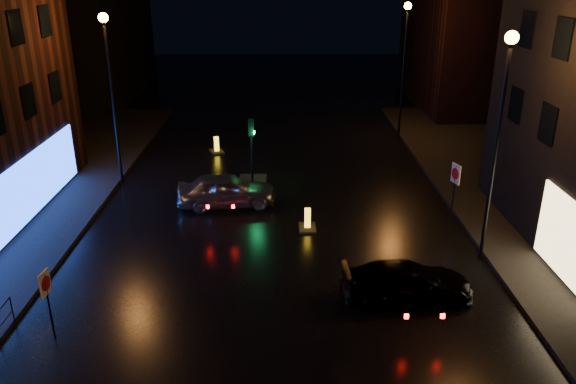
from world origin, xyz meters
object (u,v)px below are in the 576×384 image
object	(u,v)px
traffic_signal	(252,175)
road_sign_left	(46,289)
bollard_far	(217,149)
silver_hatchback	(227,190)
road_sign_right	(455,179)
dark_sedan	(407,282)
bollard_near	(307,224)

from	to	relation	value
traffic_signal	road_sign_left	bearing A→B (deg)	-112.60
bollard_far	traffic_signal	bearing A→B (deg)	-85.79
silver_hatchback	road_sign_right	world-z (taller)	road_sign_right
dark_sedan	road_sign_left	bearing A→B (deg)	96.03
traffic_signal	bollard_far	xyz separation A→B (m)	(-2.38, 5.34, -0.29)
silver_hatchback	road_sign_left	world-z (taller)	road_sign_left
road_sign_left	dark_sedan	bearing A→B (deg)	17.10
traffic_signal	silver_hatchback	size ratio (longest dim) A/B	0.77
dark_sedan	road_sign_left	distance (m)	11.13
bollard_far	dark_sedan	bearing A→B (deg)	-83.39
silver_hatchback	road_sign_left	bearing A→B (deg)	150.67
traffic_signal	bollard_near	size ratio (longest dim) A/B	3.21
bollard_far	road_sign_left	size ratio (longest dim) A/B	0.57
silver_hatchback	road_sign_right	distance (m)	10.14
dark_sedan	bollard_far	xyz separation A→B (m)	(-7.98, 16.06, -0.43)
silver_hatchback	bollard_far	distance (m)	8.19
silver_hatchback	bollard_near	distance (m)	4.47
dark_sedan	road_sign_right	bearing A→B (deg)	-32.05
traffic_signal	dark_sedan	xyz separation A→B (m)	(5.60, -10.72, 0.13)
road_sign_left	road_sign_right	xyz separation A→B (m)	(14.16, 8.24, 0.24)
traffic_signal	silver_hatchback	bearing A→B (deg)	-111.06
dark_sedan	road_sign_right	distance (m)	7.15
bollard_far	road_sign_left	world-z (taller)	road_sign_left
silver_hatchback	dark_sedan	size ratio (longest dim) A/B	1.02
traffic_signal	road_sign_right	bearing A→B (deg)	-26.85
traffic_signal	road_sign_right	distance (m)	10.04
dark_sedan	road_sign_left	world-z (taller)	road_sign_left
traffic_signal	bollard_far	distance (m)	5.85
silver_hatchback	dark_sedan	xyz separation A→B (m)	(6.65, -7.99, -0.13)
traffic_signal	dark_sedan	size ratio (longest dim) A/B	0.79
dark_sedan	bollard_near	world-z (taller)	dark_sedan
bollard_far	bollard_near	bearing A→B (deg)	-84.88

